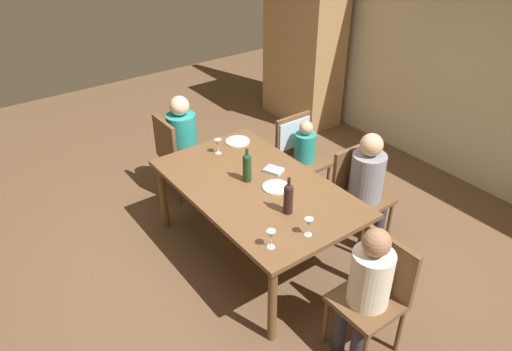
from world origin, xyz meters
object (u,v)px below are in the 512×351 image
Objects in this scene: chair_right_end at (376,289)px; dinner_plate_host at (238,141)px; chair_left_end at (176,151)px; chair_far_left at (297,146)px; dining_table at (256,192)px; wine_glass_near_left at (218,143)px; wine_glass_centre at (309,224)px; chair_far_right at (358,188)px; person_man_guest at (185,138)px; wine_glass_near_right at (271,236)px; armoire_cabinet at (304,43)px; person_child_small at (306,155)px; person_man_bearded at (367,285)px; wine_bottle_dark_red at (247,167)px; person_woman_host at (368,182)px; wine_bottle_tall_green at (288,198)px; dinner_plate_guest_left at (276,187)px.

chair_right_end is 3.76× the size of dinner_plate_host.
chair_left_end is 1.29m from chair_far_left.
wine_glass_near_left reaches higher than dining_table.
chair_far_right is at bearing 113.01° from wine_glass_centre.
person_man_guest is 2.09m from wine_glass_near_right.
dinner_plate_host is (1.29, -1.99, -0.33)m from armoire_cabinet.
dining_table is 0.82m from dinner_plate_host.
person_child_small is at bearing -90.00° from chair_far_right.
wine_bottle_dark_red is (-1.43, 0.01, 0.26)m from person_man_bearded.
chair_right_end and chair_left_end have the same top height.
wine_bottle_dark_red is at bearing -171.47° from dining_table.
chair_far_left is at bearing 82.11° from wine_glass_near_left.
dining_table is 12.60× the size of wine_glass_centre.
dinner_plate_host is at bearing 152.00° from wine_bottle_dark_red.
person_woman_host is 1.10m from wine_glass_centre.
wine_glass_near_left is 1.00× the size of wine_glass_near_right.
wine_glass_centre is at bearing -40.49° from armoire_cabinet.
chair_far_right is at bearing 31.91° from chair_left_end.
person_woman_host is 1.03× the size of person_man_bearded.
person_woman_host reaches higher than chair_far_left.
person_man_guest is at bearing -45.11° from person_child_small.
wine_bottle_dark_red is at bearing 175.34° from wine_glass_centre.
wine_bottle_tall_green is at bearing -1.76° from person_man_guest.
armoire_cabinet is 14.63× the size of wine_glass_near_left.
dinner_plate_guest_left is (-0.33, 0.14, -0.13)m from wine_bottle_tall_green.
person_child_small is 1.34m from wine_bottle_tall_green.
wine_glass_centre is at bearing 17.80° from chair_right_end.
wine_bottle_tall_green is 0.32m from wine_glass_centre.
chair_right_end is 2.09m from dinner_plate_host.
wine_glass_near_left is at bearing -58.91° from armoire_cabinet.
wine_glass_near_left is 1.45m from wine_glass_centre.
wine_glass_centre is at bearing -15.16° from dinner_plate_host.
person_man_bearded is 1.18× the size of person_child_small.
dinner_plate_guest_left is (0.53, -0.83, 0.20)m from person_child_small.
wine_glass_near_right is at bearing -8.65° from chair_left_end.
wine_bottle_tall_green is 0.45m from wine_glass_near_right.
chair_far_left is 0.81× the size of person_man_guest.
dining_table is at bearing 176.43° from wine_bottle_tall_green.
chair_right_end is (3.36, -2.23, -0.56)m from armoire_cabinet.
person_man_bearded is (2.64, 0.06, 0.11)m from chair_left_end.
person_man_bearded is at bearing -1.12° from person_man_guest.
chair_far_right is at bearing -41.02° from chair_right_end.
dining_table is at bearing -48.60° from armoire_cabinet.
wine_glass_near_left is at bearing 162.38° from wine_glass_near_right.
wine_bottle_tall_green reaches higher than wine_glass_near_right.
wine_bottle_tall_green is 0.39m from dinner_plate_guest_left.
person_man_bearded is 7.42× the size of wine_glass_near_right.
person_child_small is at bearing 73.14° from wine_glass_near_left.
chair_far_right is at bearing -44.55° from person_man_bearded.
person_man_bearded reaches higher than chair_far_right.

